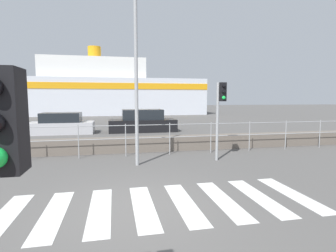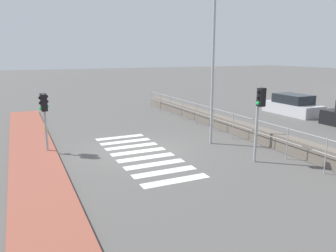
# 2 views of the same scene
# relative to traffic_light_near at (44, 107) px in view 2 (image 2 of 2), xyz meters

# --- Properties ---
(ground_plane) EXTENTS (160.00, 160.00, 0.00)m
(ground_plane) POSITION_rel_traffic_light_near_xyz_m (1.30, 3.52, -1.94)
(ground_plane) COLOR #565451
(sidewalk_brick) EXTENTS (24.00, 1.80, 0.12)m
(sidewalk_brick) POSITION_rel_traffic_light_near_xyz_m (1.30, -0.58, -1.88)
(sidewalk_brick) COLOR #934C3D
(sidewalk_brick) RESTS_ON ground_plane
(crosswalk) EXTENTS (6.75, 2.40, 0.01)m
(crosswalk) POSITION_rel_traffic_light_near_xyz_m (1.90, 3.52, -1.94)
(crosswalk) COLOR silver
(crosswalk) RESTS_ON ground_plane
(seawall) EXTENTS (23.74, 0.55, 0.63)m
(seawall) POSITION_rel_traffic_light_near_xyz_m (1.30, 9.37, -1.62)
(seawall) COLOR #6B6056
(seawall) RESTS_ON ground_plane
(harbor_fence) EXTENTS (21.40, 0.04, 1.30)m
(harbor_fence) POSITION_rel_traffic_light_near_xyz_m (1.30, 8.49, -1.09)
(harbor_fence) COLOR #9EA0A3
(harbor_fence) RESTS_ON ground_plane
(traffic_light_near) EXTENTS (0.58, 0.41, 2.49)m
(traffic_light_near) POSITION_rel_traffic_light_near_xyz_m (0.00, 0.00, 0.00)
(traffic_light_near) COLOR #9EA0A3
(traffic_light_near) RESTS_ON ground_plane
(traffic_light_far) EXTENTS (0.34, 0.32, 2.87)m
(traffic_light_far) POSITION_rel_traffic_light_near_xyz_m (4.69, 7.14, 0.17)
(traffic_light_far) COLOR #9EA0A3
(traffic_light_far) RESTS_ON ground_plane
(streetlamp) EXTENTS (0.32, 1.18, 6.93)m
(streetlamp) POSITION_rel_traffic_light_near_xyz_m (1.62, 6.84, 2.29)
(streetlamp) COLOR #9EA0A3
(streetlamp) RESTS_ON ground_plane
(parked_car_silver) EXTENTS (4.06, 1.83, 1.37)m
(parked_car_silver) POSITION_rel_traffic_light_near_xyz_m (-2.51, 16.24, -1.36)
(parked_car_silver) COLOR #BCBCC1
(parked_car_silver) RESTS_ON ground_plane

